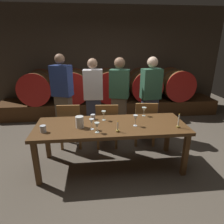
% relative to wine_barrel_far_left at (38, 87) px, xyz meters
% --- Properties ---
extents(ground_plane, '(8.54, 8.54, 0.00)m').
position_rel_wine_barrel_far_left_xyz_m(ground_plane, '(1.88, -2.29, -0.81)').
color(ground_plane, brown).
extents(back_wall, '(6.57, 0.24, 2.86)m').
position_rel_wine_barrel_far_left_xyz_m(back_wall, '(1.88, 0.55, 0.62)').
color(back_wall, '#473A2D').
rests_on(back_wall, ground).
extents(barrel_shelf, '(5.91, 0.90, 0.40)m').
position_rel_wine_barrel_far_left_xyz_m(barrel_shelf, '(1.88, 0.00, -0.61)').
color(barrel_shelf, '#4C2D16').
rests_on(barrel_shelf, ground).
extents(wine_barrel_far_left, '(0.83, 0.91, 0.83)m').
position_rel_wine_barrel_far_left_xyz_m(wine_barrel_far_left, '(0.00, 0.00, 0.00)').
color(wine_barrel_far_left, '#513319').
rests_on(wine_barrel_far_left, barrel_shelf).
extents(wine_barrel_left, '(0.83, 0.91, 0.83)m').
position_rel_wine_barrel_far_left_xyz_m(wine_barrel_left, '(0.94, 0.00, 0.00)').
color(wine_barrel_left, brown).
rests_on(wine_barrel_left, barrel_shelf).
extents(wine_barrel_center, '(0.83, 0.91, 0.83)m').
position_rel_wine_barrel_far_left_xyz_m(wine_barrel_center, '(1.87, 0.00, 0.00)').
color(wine_barrel_center, brown).
rests_on(wine_barrel_center, barrel_shelf).
extents(wine_barrel_right, '(0.83, 0.91, 0.83)m').
position_rel_wine_barrel_far_left_xyz_m(wine_barrel_right, '(2.84, 0.00, 0.00)').
color(wine_barrel_right, '#513319').
rests_on(wine_barrel_right, barrel_shelf).
extents(wine_barrel_far_right, '(0.83, 0.91, 0.83)m').
position_rel_wine_barrel_far_left_xyz_m(wine_barrel_far_right, '(3.74, 0.00, 0.00)').
color(wine_barrel_far_right, brown).
rests_on(wine_barrel_far_right, barrel_shelf).
extents(dining_table, '(2.30, 0.83, 0.73)m').
position_rel_wine_barrel_far_left_xyz_m(dining_table, '(1.69, -2.49, -0.15)').
color(dining_table, brown).
rests_on(dining_table, ground).
extents(chair_left, '(0.42, 0.42, 0.88)m').
position_rel_wine_barrel_far_left_xyz_m(chair_left, '(0.99, -1.81, -0.32)').
color(chair_left, brown).
rests_on(chair_left, ground).
extents(chair_center, '(0.43, 0.43, 0.88)m').
position_rel_wine_barrel_far_left_xyz_m(chair_center, '(1.67, -1.87, -0.32)').
color(chair_center, brown).
rests_on(chair_center, ground).
extents(chair_right, '(0.45, 0.45, 0.88)m').
position_rel_wine_barrel_far_left_xyz_m(chair_right, '(2.41, -1.85, -0.32)').
color(chair_right, brown).
rests_on(chair_right, ground).
extents(guest_far_left, '(0.44, 0.36, 1.72)m').
position_rel_wine_barrel_far_left_xyz_m(guest_far_left, '(0.83, -1.35, 0.07)').
color(guest_far_left, brown).
rests_on(guest_far_left, ground).
extents(guest_center_left, '(0.39, 0.25, 1.63)m').
position_rel_wine_barrel_far_left_xyz_m(guest_center_left, '(1.44, -1.36, 0.02)').
color(guest_center_left, '#33384C').
rests_on(guest_center_left, ground).
extents(guest_center_right, '(0.43, 0.34, 1.65)m').
position_rel_wine_barrel_far_left_xyz_m(guest_center_right, '(1.96, -1.42, 0.04)').
color(guest_center_right, brown).
rests_on(guest_center_right, ground).
extents(guest_far_right, '(0.41, 0.29, 1.66)m').
position_rel_wine_barrel_far_left_xyz_m(guest_far_right, '(2.59, -1.48, 0.04)').
color(guest_far_right, '#33384C').
rests_on(guest_far_right, ground).
extents(candle_left, '(0.05, 0.05, 0.17)m').
position_rel_wine_barrel_far_left_xyz_m(candle_left, '(1.76, -2.75, -0.04)').
color(candle_left, olive).
rests_on(candle_left, dining_table).
extents(candle_right, '(0.05, 0.05, 0.23)m').
position_rel_wine_barrel_far_left_xyz_m(candle_right, '(2.66, -2.70, -0.02)').
color(candle_right, olive).
rests_on(candle_right, dining_table).
extents(pitcher, '(0.12, 0.12, 0.17)m').
position_rel_wine_barrel_far_left_xyz_m(pitcher, '(1.22, -2.55, 0.00)').
color(pitcher, white).
rests_on(pitcher, dining_table).
extents(wine_glass_far_left, '(0.07, 0.07, 0.16)m').
position_rel_wine_barrel_far_left_xyz_m(wine_glass_far_left, '(1.40, -2.63, 0.03)').
color(wine_glass_far_left, white).
rests_on(wine_glass_far_left, dining_table).
extents(wine_glass_left, '(0.07, 0.07, 0.15)m').
position_rel_wine_barrel_far_left_xyz_m(wine_glass_left, '(1.47, -2.74, 0.02)').
color(wine_glass_left, silver).
rests_on(wine_glass_left, dining_table).
extents(wine_glass_center, '(0.07, 0.07, 0.16)m').
position_rel_wine_barrel_far_left_xyz_m(wine_glass_center, '(1.59, -2.29, 0.03)').
color(wine_glass_center, silver).
rests_on(wine_glass_center, dining_table).
extents(wine_glass_right, '(0.07, 0.07, 0.17)m').
position_rel_wine_barrel_far_left_xyz_m(wine_glass_right, '(2.05, -2.57, 0.04)').
color(wine_glass_right, white).
rests_on(wine_glass_right, dining_table).
extents(wine_glass_far_right, '(0.08, 0.08, 0.15)m').
position_rel_wine_barrel_far_left_xyz_m(wine_glass_far_right, '(2.29, -2.17, 0.02)').
color(wine_glass_far_right, silver).
rests_on(wine_glass_far_right, dining_table).
extents(cup_left, '(0.08, 0.08, 0.10)m').
position_rel_wine_barrel_far_left_xyz_m(cup_left, '(0.72, -2.65, -0.03)').
color(cup_left, silver).
rests_on(cup_left, dining_table).
extents(cup_right, '(0.08, 0.08, 0.08)m').
position_rel_wine_barrel_far_left_xyz_m(cup_right, '(1.42, -2.24, -0.04)').
color(cup_right, silver).
rests_on(cup_right, dining_table).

